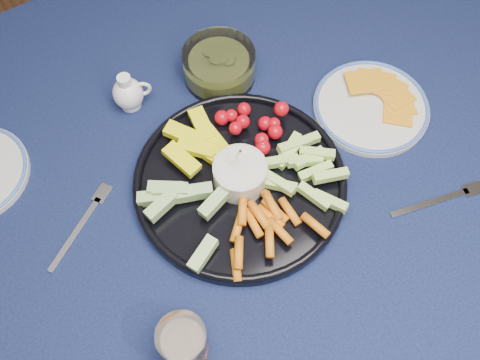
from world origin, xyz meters
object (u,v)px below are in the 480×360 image
dining_table (184,195)px  juice_tumbler (184,343)px  crudite_platter (239,181)px  cheese_plate (371,106)px  creamer_pitcher (129,93)px  pickle_bowl (219,67)px

dining_table → juice_tumbler: size_ratio=20.04×
crudite_platter → cheese_plate: crudite_platter is taller
dining_table → cheese_plate: bearing=-12.3°
dining_table → creamer_pitcher: size_ratio=21.40×
creamer_pitcher → juice_tumbler: bearing=-107.9°
dining_table → cheese_plate: size_ratio=7.83×
cheese_plate → juice_tumbler: 0.54m
dining_table → pickle_bowl: pickle_bowl is taller
crudite_platter → pickle_bowl: size_ratio=2.64×
dining_table → crudite_platter: bearing=-49.0°
crudite_platter → creamer_pitcher: 0.27m
dining_table → crudite_platter: size_ratio=4.62×
dining_table → juice_tumbler: 0.32m
creamer_pitcher → pickle_bowl: 0.18m
dining_table → pickle_bowl: size_ratio=12.22×
dining_table → cheese_plate: (0.36, -0.08, 0.10)m
creamer_pitcher → juice_tumbler: juice_tumbler is taller
pickle_bowl → juice_tumbler: size_ratio=1.64×
crudite_platter → pickle_bowl: 0.24m
cheese_plate → juice_tumbler: size_ratio=2.56×
pickle_bowl → juice_tumbler: (-0.31, -0.40, 0.01)m
cheese_plate → crudite_platter: bearing=-179.6°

